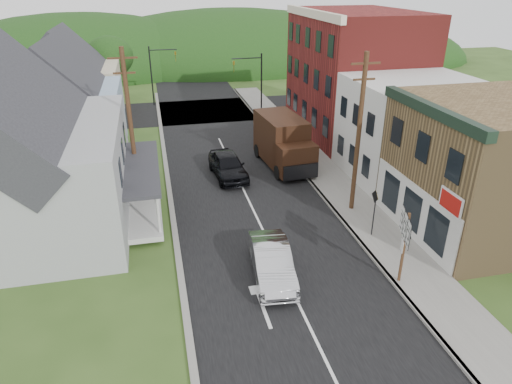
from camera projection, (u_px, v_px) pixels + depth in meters
ground at (274, 254)px, 22.51m from camera, size 120.00×120.00×0.00m
road at (237, 176)px, 31.31m from camera, size 9.00×90.00×0.02m
cross_road at (205, 111)px, 46.26m from camera, size 60.00×9.00×0.02m
sidewalk_right at (328, 178)px, 30.71m from camera, size 2.80×55.00×0.15m
curb_right at (309, 180)px, 30.44m from camera, size 0.20×55.00×0.15m
curb_left at (170, 194)px, 28.58m from camera, size 0.30×55.00×0.12m
storefront_tan at (489, 169)px, 23.29m from camera, size 8.00×8.00×7.00m
storefront_white at (411, 130)px, 29.99m from camera, size 8.00×7.00×6.50m
storefront_red at (354, 75)px, 37.60m from camera, size 8.00×12.00×10.00m
house_gray at (21, 151)px, 23.54m from camera, size 10.20×12.24×8.35m
house_blue at (72, 106)px, 33.65m from camera, size 7.14×8.16×7.28m
house_cream at (79, 81)px, 41.47m from camera, size 7.14×8.16×7.28m
utility_pole_right at (359, 134)px, 24.72m from camera, size 1.60×0.26×9.00m
utility_pole_left at (131, 125)px, 26.23m from camera, size 1.60×0.26×9.00m
traffic_signal_right at (254, 78)px, 42.44m from camera, size 2.87×0.20×6.00m
traffic_signal_left at (158, 69)px, 46.85m from camera, size 2.87×0.20×6.00m
tree_left_d at (110, 57)px, 46.74m from camera, size 4.80×4.80×6.94m
forested_ridge at (183, 64)px, 70.89m from camera, size 90.00×30.00×16.00m
silver_sedan at (272, 262)px, 20.50m from camera, size 2.09×4.85×1.55m
dark_sedan at (228, 166)px, 30.73m from camera, size 2.37×5.06×1.68m
delivery_van at (283, 142)px, 32.13m from camera, size 3.08×6.50×3.53m
route_sign_cluster at (404, 238)px, 19.38m from camera, size 0.69×1.85×3.39m
warning_sign at (374, 206)px, 23.19m from camera, size 0.11×0.72×2.59m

